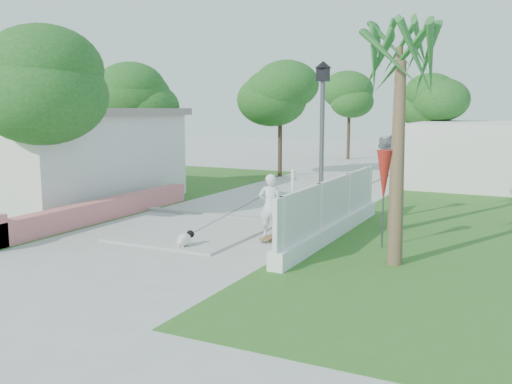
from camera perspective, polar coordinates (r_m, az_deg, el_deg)
The scene contains 22 objects.
ground at distance 12.14m, azimuth -16.13°, elevation -7.54°, with size 90.00×90.00×0.00m, color #B7B7B2.
path_strip at distance 29.79m, azimuth 10.85°, elevation 2.13°, with size 3.20×36.00×0.06m, color #B7B7B2.
curb at distance 16.89m, azimuth -2.24°, elevation -2.52°, with size 6.50×0.25×0.10m, color #999993.
grass_left at distance 22.55m, azimuth -15.50°, elevation -0.13°, with size 8.00×20.00×0.01m, color #35641F.
grass_right at distance 16.87m, azimuth 22.69°, elevation -3.35°, with size 8.00×20.00×0.01m, color #35641F.
pink_wall at distance 16.80m, azimuth -16.28°, elevation -2.01°, with size 0.45×8.20×0.80m.
house_left at distance 21.66m, azimuth -21.19°, elevation 3.60°, with size 8.40×7.40×3.23m.
lattice_fence at distance 14.54m, azimuth 7.66°, elevation -2.42°, with size 0.35×7.00×1.50m.
building_right at distance 26.66m, azimuth 22.25°, elevation 3.65°, with size 6.00×8.00×2.60m, color silver.
street_lamp at distance 14.94m, azimuth 6.60°, elevation 5.17°, with size 0.44×0.44×4.44m.
bollard at distance 20.27m, azimuth 3.70°, elevation 0.87°, with size 0.14×0.14×1.09m.
patio_umbrella at distance 13.50m, azimuth 12.68°, elevation 1.51°, with size 0.36×0.36×2.30m.
tree_left_near at distance 16.97m, azimuth -21.09°, elevation 9.78°, with size 3.60×3.60×5.28m.
tree_left_mid at distance 21.69m, azimuth -11.99°, elevation 8.92°, with size 3.20×3.20×4.85m.
tree_path_left at distance 26.85m, azimuth 2.47°, elevation 9.69°, with size 3.40×3.40×5.23m.
tree_path_right at distance 28.89m, azimuth 17.25°, elevation 8.59°, with size 3.00×3.00×4.79m.
tree_path_far at distance 36.14m, azimuth 9.34°, elevation 9.30°, with size 3.20×3.20×5.17m.
palm_far at distance 15.44m, azimuth 14.14°, elevation 12.73°, with size 1.80×1.80×5.30m.
palm_near at distance 12.02m, azimuth 14.35°, elevation 11.44°, with size 1.80×1.80×4.70m.
skateboarder at distance 13.85m, azimuth -2.09°, elevation -2.10°, with size 1.78×1.86×1.66m.
dog at distance 13.46m, azimuth -7.11°, elevation -4.67°, with size 0.35×0.62×0.42m.
parked_car at distance 41.67m, azimuth 15.11°, elevation 4.80°, with size 1.80×4.48×1.53m, color #96989D.
Camera 1 is at (8.00, -8.51, 3.30)m, focal length 40.00 mm.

